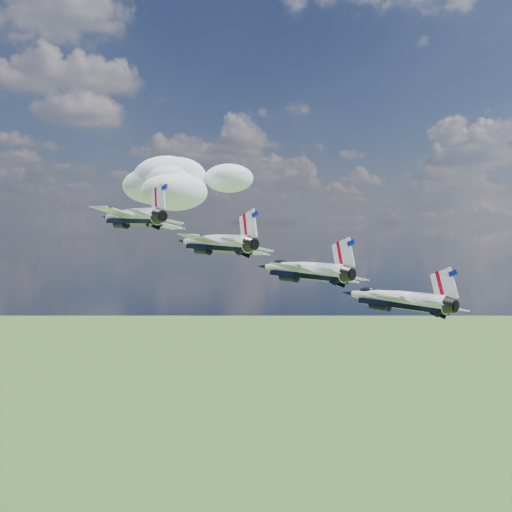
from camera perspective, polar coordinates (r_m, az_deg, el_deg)
name	(u,v)px	position (r m, az deg, el deg)	size (l,w,h in m)	color
cloud_far	(195,187)	(302.08, -6.13, 6.86)	(63.36, 49.79, 24.89)	white
jet_0	(129,217)	(80.01, -12.54, 3.86)	(11.94, 17.68, 5.28)	silver
jet_1	(213,243)	(76.15, -4.35, 1.35)	(11.94, 17.68, 5.28)	white
jet_2	(300,270)	(74.14, 4.47, -1.39)	(11.94, 17.68, 5.28)	white
jet_3	(393,299)	(74.13, 13.56, -4.17)	(11.94, 17.68, 5.28)	white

